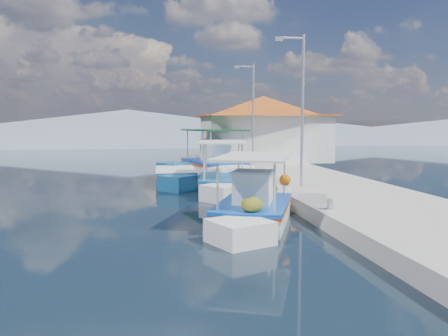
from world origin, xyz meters
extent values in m
plane|color=black|center=(0.00, 0.00, 0.00)|extent=(160.00, 160.00, 0.00)
cube|color=#A8A49E|center=(5.90, 6.00, 0.25)|extent=(5.00, 44.00, 0.50)
cylinder|color=#A5A8AD|center=(3.80, -3.00, 0.65)|extent=(0.20, 0.20, 0.30)
cylinder|color=#A5A8AD|center=(3.80, 2.00, 0.65)|extent=(0.20, 0.20, 0.30)
cylinder|color=#A5A8AD|center=(3.80, 8.00, 0.65)|extent=(0.20, 0.20, 0.30)
cylinder|color=#A5A8AD|center=(3.80, 14.00, 0.65)|extent=(0.20, 0.20, 0.30)
cube|color=white|center=(1.70, -2.21, 0.19)|extent=(3.18, 4.26, 0.84)
cube|color=white|center=(0.79, 0.15, 0.30)|extent=(1.84, 1.84, 0.92)
cube|color=white|center=(2.59, -4.50, 0.19)|extent=(1.79, 1.79, 0.79)
cube|color=#0D4AB3|center=(1.70, -2.21, 0.58)|extent=(3.28, 4.39, 0.05)
cube|color=red|center=(1.70, -2.21, 0.51)|extent=(3.28, 4.39, 0.04)
cube|color=gold|center=(1.70, -2.21, 0.45)|extent=(3.28, 4.39, 0.04)
cube|color=#0D4AB3|center=(1.70, -2.21, 0.64)|extent=(3.28, 4.36, 0.04)
cube|color=brown|center=(1.70, -2.21, 0.62)|extent=(3.01, 4.13, 0.04)
cube|color=white|center=(1.80, -2.46, 1.10)|extent=(1.41, 1.45, 0.97)
cube|color=silver|center=(1.80, -2.46, 1.60)|extent=(1.53, 1.57, 0.05)
cylinder|color=beige|center=(0.40, -1.00, 1.32)|extent=(0.06, 0.06, 1.41)
cylinder|color=beige|center=(1.85, -0.44, 1.32)|extent=(0.06, 0.06, 1.41)
cylinder|color=beige|center=(1.56, -3.99, 1.32)|extent=(0.06, 0.06, 1.41)
cylinder|color=beige|center=(3.01, -3.43, 1.32)|extent=(0.06, 0.06, 1.41)
cube|color=silver|center=(1.70, -2.21, 2.02)|extent=(3.27, 4.29, 0.06)
ellipsoid|color=#424612|center=(0.93, -1.19, 0.87)|extent=(0.67, 0.74, 0.50)
ellipsoid|color=#424612|center=(1.35, -0.56, 0.83)|extent=(0.56, 0.62, 0.42)
ellipsoid|color=#424612|center=(2.44, -3.63, 0.84)|extent=(0.60, 0.66, 0.45)
sphere|color=#E45D07|center=(2.33, -1.40, 1.28)|extent=(0.35, 0.35, 0.35)
cube|color=white|center=(1.71, 4.08, 0.21)|extent=(2.43, 3.83, 0.92)
cube|color=white|center=(1.36, 6.46, 0.33)|extent=(1.94, 1.94, 1.01)
cube|color=white|center=(2.05, 1.77, 0.21)|extent=(1.89, 1.89, 0.87)
cube|color=#0D4AB3|center=(1.71, 4.08, 0.64)|extent=(2.50, 3.94, 0.06)
cube|color=red|center=(1.71, 4.08, 0.56)|extent=(2.50, 3.94, 0.05)
cube|color=gold|center=(1.71, 4.08, 0.49)|extent=(2.50, 3.94, 0.04)
cube|color=#165484|center=(1.71, 4.08, 0.70)|extent=(2.52, 3.91, 0.05)
cube|color=brown|center=(1.71, 4.08, 0.67)|extent=(2.27, 3.73, 0.05)
cylinder|color=beige|center=(0.73, 5.45, 1.45)|extent=(0.07, 0.07, 1.54)
cylinder|color=beige|center=(2.25, 5.68, 1.45)|extent=(0.07, 0.07, 1.54)
cylinder|color=beige|center=(1.17, 2.47, 1.45)|extent=(0.07, 0.07, 1.54)
cylinder|color=beige|center=(2.69, 2.70, 1.45)|extent=(0.07, 0.07, 1.54)
cube|color=silver|center=(1.71, 4.08, 2.22)|extent=(2.52, 3.84, 0.07)
cube|color=#165484|center=(-0.21, 7.19, 0.23)|extent=(1.88, 3.53, 0.98)
cube|color=#165484|center=(-0.22, 9.55, 0.35)|extent=(1.89, 1.89, 1.08)
cube|color=#165484|center=(-0.20, 4.91, 0.23)|extent=(1.84, 1.84, 0.93)
cube|color=#0D4AB3|center=(-0.21, 7.19, 0.68)|extent=(1.93, 3.64, 0.06)
cube|color=red|center=(-0.21, 7.19, 0.60)|extent=(1.93, 3.64, 0.05)
cube|color=gold|center=(-0.21, 7.19, 0.53)|extent=(1.93, 3.64, 0.04)
cube|color=white|center=(-0.21, 7.19, 0.75)|extent=(1.95, 3.60, 0.05)
cube|color=brown|center=(-0.21, 7.19, 0.72)|extent=(1.73, 3.46, 0.05)
cube|color=white|center=(2.25, 11.16, 0.25)|extent=(3.50, 5.08, 1.09)
cube|color=white|center=(3.04, 14.14, 0.39)|extent=(2.37, 2.37, 1.20)
cube|color=white|center=(1.50, 8.28, 0.25)|extent=(2.31, 2.31, 1.03)
cube|color=#0D4AB3|center=(2.25, 11.16, 0.76)|extent=(3.61, 5.23, 0.07)
cube|color=red|center=(2.25, 11.16, 0.66)|extent=(3.61, 5.23, 0.06)
cube|color=gold|center=(2.25, 11.16, 0.58)|extent=(3.61, 5.23, 0.05)
cube|color=#0D4AB3|center=(2.25, 11.16, 0.84)|extent=(3.62, 5.19, 0.06)
cube|color=brown|center=(2.25, 11.16, 0.80)|extent=(3.29, 4.94, 0.06)
cube|color=white|center=(2.17, 10.83, 1.43)|extent=(1.66, 1.78, 1.26)
cube|color=silver|center=(2.17, 10.83, 2.09)|extent=(1.80, 1.92, 0.07)
cylinder|color=beige|center=(1.82, 13.28, 1.72)|extent=(0.08, 0.08, 1.83)
cylinder|color=beige|center=(3.68, 12.79, 1.72)|extent=(0.08, 0.08, 1.83)
cylinder|color=beige|center=(0.83, 9.53, 1.72)|extent=(0.08, 0.08, 1.83)
cylinder|color=beige|center=(2.69, 9.04, 1.72)|extent=(0.08, 0.08, 1.83)
cube|color=#0B3B19|center=(2.25, 11.16, 2.64)|extent=(3.62, 5.11, 0.08)
cube|color=silver|center=(6.20, 15.00, 2.00)|extent=(8.00, 6.00, 3.00)
cube|color=#B15618|center=(6.20, 15.00, 3.55)|extent=(8.64, 6.48, 0.10)
pyramid|color=#B15618|center=(6.20, 15.00, 4.20)|extent=(10.49, 10.49, 1.40)
cube|color=brown|center=(2.22, 14.00, 1.50)|extent=(0.06, 1.00, 2.00)
cube|color=#0D4AB3|center=(2.22, 16.50, 2.10)|extent=(0.06, 1.20, 0.90)
cylinder|color=#A5A8AD|center=(4.60, 2.00, 3.50)|extent=(0.12, 0.12, 6.00)
cylinder|color=#A5A8AD|center=(4.10, 2.00, 6.35)|extent=(1.00, 0.08, 0.08)
cube|color=#A5A8AD|center=(3.60, 2.00, 6.30)|extent=(0.30, 0.14, 0.14)
cylinder|color=#A5A8AD|center=(4.60, 11.00, 3.50)|extent=(0.12, 0.12, 6.00)
cylinder|color=#A5A8AD|center=(4.10, 11.00, 6.35)|extent=(1.00, 0.08, 0.08)
cube|color=#A5A8AD|center=(3.60, 11.00, 6.30)|extent=(0.30, 0.14, 0.14)
cone|color=gray|center=(-5.00, 56.00, 2.45)|extent=(96.00, 96.00, 5.50)
cone|color=gray|center=(25.00, 56.00, 1.60)|extent=(76.80, 76.80, 3.80)
camera|label=1|loc=(-1.32, -15.55, 3.00)|focal=36.55mm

